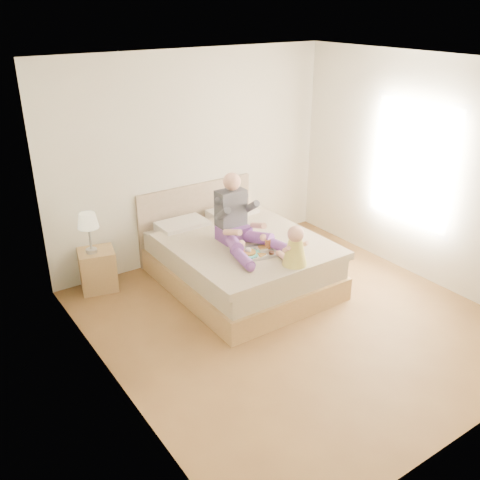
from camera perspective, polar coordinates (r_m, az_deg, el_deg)
room at (r=5.38m, az=6.89°, el=5.49°), size 4.02×4.22×2.71m
bed at (r=6.58m, az=-0.29°, el=-1.95°), size 1.70×2.18×1.00m
nightstand at (r=6.66m, az=-14.92°, el=-3.09°), size 0.49×0.46×0.51m
lamp at (r=6.38m, az=-15.91°, el=1.77°), size 0.24×0.24×0.49m
adult at (r=6.19m, az=-0.07°, el=1.77°), size 0.72×1.01×0.84m
tray at (r=6.01m, az=1.66°, el=-1.21°), size 0.50×0.42×0.13m
baby at (r=5.74m, az=5.83°, el=-0.93°), size 0.30×0.40×0.45m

